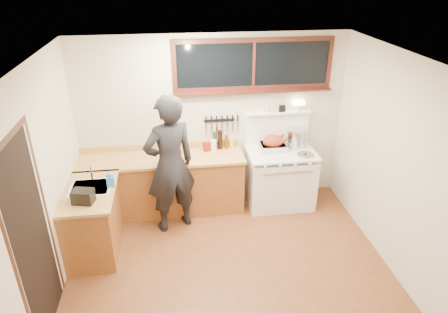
{
  "coord_description": "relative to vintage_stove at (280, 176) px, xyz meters",
  "views": [
    {
      "loc": [
        -0.6,
        -3.84,
        3.49
      ],
      "look_at": [
        0.05,
        0.85,
        1.15
      ],
      "focal_mm": 32.0,
      "sensor_mm": 36.0,
      "label": 1
    }
  ],
  "objects": [
    {
      "name": "counter_left",
      "position": [
        -2.7,
        -0.79,
        -0.02
      ],
      "size": [
        0.64,
        1.09,
        0.9
      ],
      "color": "brown",
      "rests_on": "ground"
    },
    {
      "name": "soap_bottle",
      "position": [
        -2.43,
        -0.71,
        0.54
      ],
      "size": [
        0.11,
        0.11,
        0.21
      ],
      "color": "blue",
      "rests_on": "counter_left"
    },
    {
      "name": "left_doorway",
      "position": [
        -2.99,
        -1.96,
        0.62
      ],
      "size": [
        0.02,
        1.04,
        2.17
      ],
      "color": "black",
      "rests_on": "ground"
    },
    {
      "name": "man",
      "position": [
        -1.67,
        -0.41,
        0.53
      ],
      "size": [
        0.85,
        0.72,
        1.99
      ],
      "color": "black",
      "rests_on": "ground"
    },
    {
      "name": "knife_strip",
      "position": [
        -0.88,
        0.32,
        0.84
      ],
      "size": [
        0.52,
        0.03,
        0.28
      ],
      "color": "black",
      "rests_on": "room_shell"
    },
    {
      "name": "toaster",
      "position": [
        -2.7,
        -1.05,
        0.52
      ],
      "size": [
        0.27,
        0.22,
        0.17
      ],
      "color": "black",
      "rests_on": "counter_left"
    },
    {
      "name": "saucepan",
      "position": [
        0.09,
        0.23,
        0.49
      ],
      "size": [
        0.17,
        0.27,
        0.11
      ],
      "color": "silver",
      "rests_on": "vintage_stove"
    },
    {
      "name": "coffee_tin",
      "position": [
        -1.11,
        0.17,
        0.51
      ],
      "size": [
        0.12,
        0.1,
        0.15
      ],
      "color": "maroon",
      "rests_on": "counter_back"
    },
    {
      "name": "ground_plane",
      "position": [
        -1.0,
        -1.41,
        -0.48
      ],
      "size": [
        4.0,
        3.5,
        0.02
      ],
      "primitive_type": "cube",
      "color": "brown"
    },
    {
      "name": "sink_unit",
      "position": [
        -2.68,
        -0.71,
        0.38
      ],
      "size": [
        0.5,
        0.45,
        0.37
      ],
      "color": "white",
      "rests_on": "counter_left"
    },
    {
      "name": "roast_turkey",
      "position": [
        -0.11,
        0.07,
        0.53
      ],
      "size": [
        0.44,
        0.31,
        0.24
      ],
      "color": "silver",
      "rests_on": "vintage_stove"
    },
    {
      "name": "back_window",
      "position": [
        -0.4,
        0.31,
        1.6
      ],
      "size": [
        2.32,
        0.13,
        0.77
      ],
      "color": "black",
      "rests_on": "room_shell"
    },
    {
      "name": "pot_lid",
      "position": [
        0.31,
        -0.19,
        0.44
      ],
      "size": [
        0.28,
        0.28,
        0.04
      ],
      "color": "silver",
      "rests_on": "vintage_stove"
    },
    {
      "name": "cutting_board",
      "position": [
        -1.6,
        -0.03,
        0.48
      ],
      "size": [
        0.39,
        0.31,
        0.13
      ],
      "color": "tan",
      "rests_on": "counter_back"
    },
    {
      "name": "counter_back",
      "position": [
        -1.8,
        0.04,
        -0.01
      ],
      "size": [
        2.44,
        0.64,
        1.0
      ],
      "color": "brown",
      "rests_on": "ground"
    },
    {
      "name": "stockpot",
      "position": [
        0.26,
        0.15,
        0.57
      ],
      "size": [
        0.33,
        0.33,
        0.28
      ],
      "color": "silver",
      "rests_on": "vintage_stove"
    },
    {
      "name": "bottle_cluster",
      "position": [
        -0.88,
        0.22,
        0.56
      ],
      "size": [
        0.32,
        0.07,
        0.3
      ],
      "color": "black",
      "rests_on": "counter_back"
    },
    {
      "name": "vintage_stove",
      "position": [
        0.0,
        0.0,
        0.0
      ],
      "size": [
        1.02,
        0.74,
        1.59
      ],
      "color": "white",
      "rests_on": "ground"
    },
    {
      "name": "room_shell",
      "position": [
        -1.0,
        -1.41,
        1.18
      ],
      "size": [
        4.1,
        3.6,
        2.65
      ],
      "color": "beige",
      "rests_on": "ground"
    },
    {
      "name": "pitcher",
      "position": [
        -1.01,
        0.16,
        0.52
      ],
      "size": [
        0.11,
        0.11,
        0.17
      ],
      "color": "white",
      "rests_on": "counter_back"
    }
  ]
}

